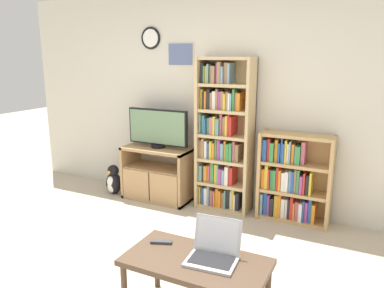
# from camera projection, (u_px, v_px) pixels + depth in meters

# --- Properties ---
(wall_back) EXTENTS (5.79, 0.09, 2.60)m
(wall_back) POSITION_uv_depth(u_px,v_px,m) (219.00, 100.00, 4.55)
(wall_back) COLOR beige
(wall_back) RESTS_ON ground_plane
(tv_stand) EXTENTS (0.89, 0.44, 0.69)m
(tv_stand) POSITION_uv_depth(u_px,v_px,m) (157.00, 173.00, 4.84)
(tv_stand) COLOR tan
(tv_stand) RESTS_ON ground_plane
(television) EXTENTS (0.83, 0.18, 0.49)m
(television) POSITION_uv_depth(u_px,v_px,m) (158.00, 128.00, 4.72)
(television) COLOR black
(television) RESTS_ON tv_stand
(bookshelf_tall) EXTENTS (0.66, 0.29, 1.82)m
(bookshelf_tall) POSITION_uv_depth(u_px,v_px,m) (223.00, 138.00, 4.44)
(bookshelf_tall) COLOR tan
(bookshelf_tall) RESTS_ON ground_plane
(bookshelf_short) EXTENTS (0.79, 0.27, 1.00)m
(bookshelf_short) POSITION_uv_depth(u_px,v_px,m) (291.00, 180.00, 4.19)
(bookshelf_short) COLOR tan
(bookshelf_short) RESTS_ON ground_plane
(coffee_table) EXTENTS (0.99, 0.52, 0.47)m
(coffee_table) POSITION_uv_depth(u_px,v_px,m) (196.00, 267.00, 2.57)
(coffee_table) COLOR #4C3828
(coffee_table) RESTS_ON ground_plane
(laptop) EXTENTS (0.36, 0.32, 0.27)m
(laptop) POSITION_uv_depth(u_px,v_px,m) (214.00, 250.00, 2.56)
(laptop) COLOR #B7BABC
(laptop) RESTS_ON coffee_table
(remote_near_laptop) EXTENTS (0.17, 0.10, 0.02)m
(remote_near_laptop) POSITION_uv_depth(u_px,v_px,m) (161.00, 242.00, 2.78)
(remote_near_laptop) COLOR #38383A
(remote_near_laptop) RESTS_ON coffee_table
(penguin_figurine) EXTENTS (0.22, 0.19, 0.40)m
(penguin_figurine) POSITION_uv_depth(u_px,v_px,m) (113.00, 181.00, 5.05)
(penguin_figurine) COLOR black
(penguin_figurine) RESTS_ON ground_plane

